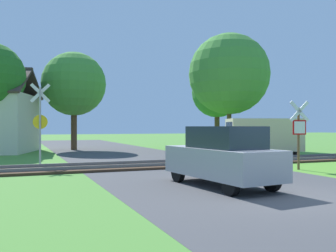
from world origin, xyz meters
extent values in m
plane|color=#4C8433|center=(0.00, 0.00, 0.00)|extent=(160.00, 160.00, 0.00)
cube|color=#424244|center=(0.00, 2.00, 0.00)|extent=(7.83, 80.00, 0.01)
cube|color=#422D1E|center=(0.00, 7.94, 0.05)|extent=(60.00, 2.60, 0.10)
cube|color=slate|center=(0.00, 8.66, 0.16)|extent=(60.00, 0.08, 0.12)
cube|color=slate|center=(0.00, 7.22, 0.16)|extent=(60.00, 0.08, 0.12)
cylinder|color=brown|center=(4.51, 4.53, 1.27)|extent=(0.10, 0.10, 2.55)
cube|color=red|center=(4.50, 4.47, 1.74)|extent=(0.60, 0.12, 0.60)
cube|color=white|center=(4.49, 4.44, 1.74)|extent=(0.49, 0.09, 0.49)
cube|color=white|center=(4.50, 4.47, 2.40)|extent=(0.87, 0.17, 0.88)
cube|color=white|center=(4.50, 4.47, 2.40)|extent=(0.87, 0.17, 0.88)
cylinder|color=#9E9EA5|center=(-5.27, 9.94, 1.77)|extent=(0.09, 0.09, 3.53)
cube|color=white|center=(-5.26, 10.00, 3.28)|extent=(0.87, 0.17, 0.88)
cube|color=white|center=(-5.26, 10.00, 3.28)|extent=(0.87, 0.17, 0.88)
cylinder|color=yellow|center=(-5.26, 10.00, 1.98)|extent=(0.64, 0.13, 0.64)
cube|color=brown|center=(-6.69, 20.25, 4.86)|extent=(0.62, 0.62, 1.10)
cylinder|color=#513823|center=(-2.23, 21.31, 1.60)|extent=(0.45, 0.45, 3.21)
sphere|color=#478E38|center=(-2.23, 21.31, 5.02)|extent=(4.83, 4.83, 4.83)
cylinder|color=#513823|center=(8.98, 17.33, 1.75)|extent=(0.36, 0.36, 3.49)
sphere|color=#478E38|center=(8.98, 17.33, 5.84)|extent=(6.26, 6.26, 6.26)
cylinder|color=#513823|center=(10.17, 21.33, 1.57)|extent=(0.45, 0.45, 3.14)
sphere|color=#337A2D|center=(10.17, 21.33, 4.82)|extent=(4.48, 4.48, 4.48)
cube|color=beige|center=(7.35, 10.71, 1.29)|extent=(4.58, 3.08, 1.90)
cube|color=beige|center=(5.01, 11.45, 0.79)|extent=(1.21, 1.93, 0.90)
cube|color=#19232D|center=(5.36, 11.34, 1.62)|extent=(0.53, 1.55, 0.85)
cube|color=navy|center=(7.64, 11.62, 0.96)|extent=(3.61, 1.15, 0.16)
cylinder|color=black|center=(6.22, 11.89, 0.34)|extent=(0.70, 0.38, 0.68)
cylinder|color=black|center=(5.75, 10.40, 0.34)|extent=(0.70, 0.38, 0.68)
cylinder|color=black|center=(8.94, 11.03, 0.34)|extent=(0.70, 0.38, 0.68)
cylinder|color=black|center=(8.47, 9.54, 0.34)|extent=(0.70, 0.38, 0.68)
cube|color=#99999E|center=(-0.60, 1.98, 0.72)|extent=(2.05, 4.15, 0.84)
cube|color=#19232D|center=(-0.58, 1.78, 1.46)|extent=(1.62, 2.33, 0.64)
cylinder|color=black|center=(-0.05, 3.41, 0.30)|extent=(0.24, 0.62, 0.60)
cylinder|color=black|center=(-1.44, 3.26, 0.30)|extent=(0.24, 0.62, 0.60)
cylinder|color=black|center=(0.24, 0.70, 0.30)|extent=(0.24, 0.62, 0.60)
cylinder|color=black|center=(-1.16, 0.56, 0.30)|extent=(0.24, 0.62, 0.60)
camera|label=1|loc=(-6.20, -7.70, 1.77)|focal=40.00mm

